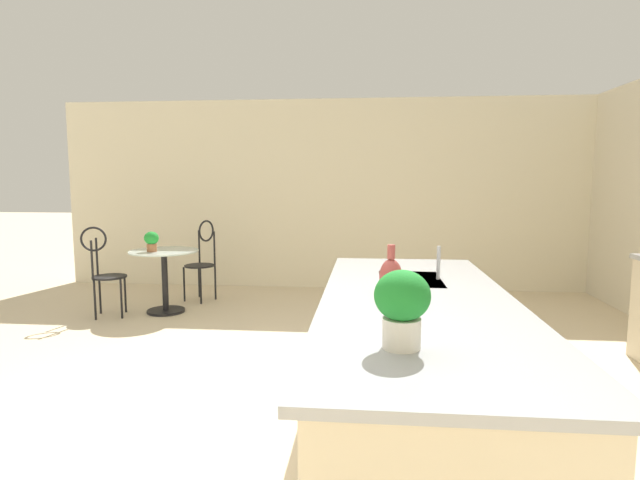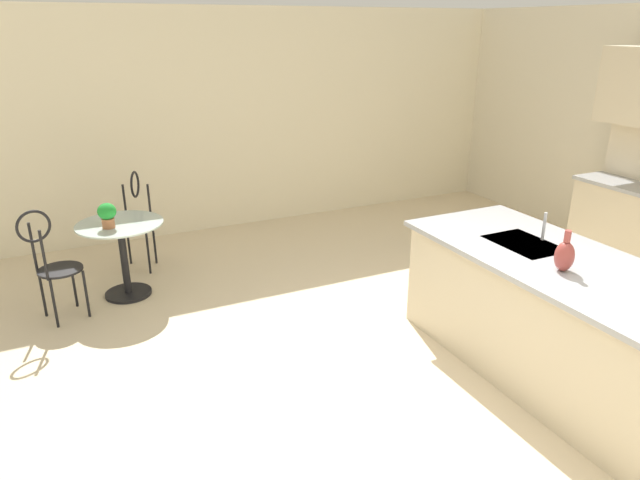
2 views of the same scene
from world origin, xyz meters
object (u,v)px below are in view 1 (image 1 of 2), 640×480
(bistro_table, at_px, (165,275))
(potted_plant_counter_far, at_px, (402,304))
(potted_plant_on_table, at_px, (152,240))
(chair_near_window, at_px, (104,267))
(vase_on_counter, at_px, (391,276))
(chair_by_island, at_px, (202,256))

(bistro_table, relative_size, potted_plant_counter_far, 2.62)
(potted_plant_on_table, relative_size, potted_plant_counter_far, 0.76)
(bistro_table, xyz_separation_m, potted_plant_counter_far, (3.78, 2.52, 0.65))
(chair_near_window, xyz_separation_m, potted_plant_counter_far, (3.54, 3.14, 0.52))
(bistro_table, height_order, potted_plant_counter_far, potted_plant_counter_far)
(chair_near_window, xyz_separation_m, potted_plant_on_table, (-0.15, 0.51, 0.30))
(vase_on_counter, bearing_deg, bistro_table, -138.84)
(chair_by_island, bearing_deg, bistro_table, -19.44)
(chair_by_island, bearing_deg, potted_plant_on_table, -23.98)
(chair_near_window, relative_size, potted_plant_on_table, 4.47)
(chair_near_window, xyz_separation_m, chair_by_island, (-0.91, 0.85, 0.00))
(chair_near_window, height_order, potted_plant_on_table, chair_near_window)
(potted_plant_on_table, xyz_separation_m, vase_on_counter, (2.79, 2.62, 0.16))
(bistro_table, relative_size, potted_plant_on_table, 3.43)
(chair_near_window, height_order, potted_plant_counter_far, potted_plant_counter_far)
(potted_plant_counter_far, distance_m, vase_on_counter, 0.90)
(chair_by_island, height_order, potted_plant_on_table, chair_by_island)
(bistro_table, bearing_deg, potted_plant_on_table, -47.57)
(chair_near_window, bearing_deg, chair_by_island, 136.98)
(potted_plant_counter_far, bearing_deg, chair_by_island, -152.78)
(potted_plant_on_table, bearing_deg, potted_plant_counter_far, 35.47)
(bistro_table, bearing_deg, potted_plant_counter_far, 33.72)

